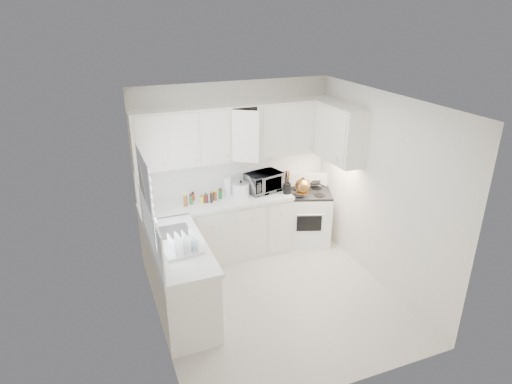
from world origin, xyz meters
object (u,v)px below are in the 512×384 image
stove (307,210)px  utensil_crock (287,182)px  microwave (264,180)px  tea_kettle (303,185)px  dish_rack (182,243)px  rice_cooker (241,188)px

stove → utensil_crock: size_ratio=2.88×
microwave → utensil_crock: (0.29, -0.22, 0.01)m
tea_kettle → utensil_crock: (-0.23, 0.05, 0.07)m
tea_kettle → dish_rack: 2.36m
stove → dish_rack: (-2.28, -1.24, 0.52)m
rice_cooker → stove: bearing=-22.5°
microwave → rice_cooker: bearing=174.1°
dish_rack → tea_kettle: bearing=20.9°
microwave → dish_rack: microwave is taller
microwave → utensil_crock: size_ratio=1.38×
microwave → dish_rack: (-1.57, -1.35, -0.06)m
stove → utensil_crock: 0.73m
rice_cooker → dish_rack: size_ratio=0.58×
stove → microwave: size_ratio=2.08×
tea_kettle → microwave: bearing=154.2°
rice_cooker → dish_rack: bearing=-152.2°
rice_cooker → utensil_crock: 0.71m
rice_cooker → microwave: bearing=-11.2°
stove → dish_rack: bearing=-131.4°
stove → microwave: bearing=-168.8°
tea_kettle → dish_rack: size_ratio=0.67×
rice_cooker → tea_kettle: bearing=-32.7°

